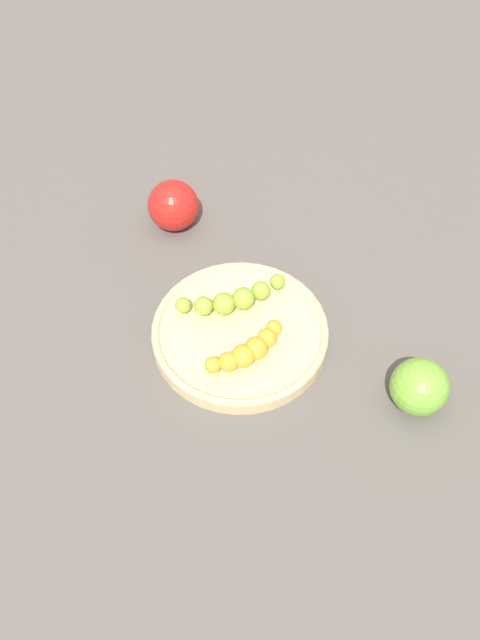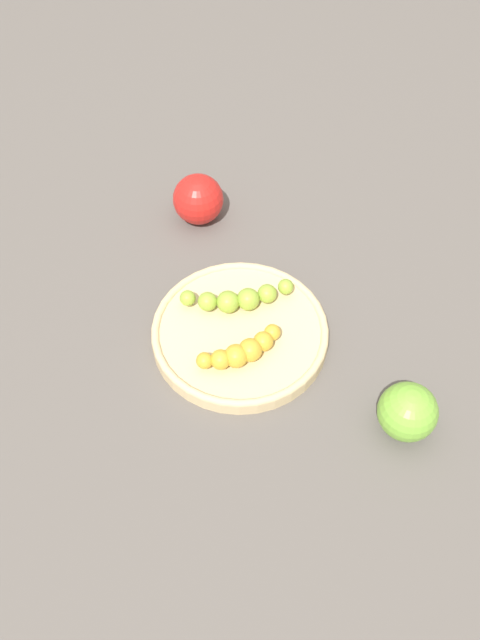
% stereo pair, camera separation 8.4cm
% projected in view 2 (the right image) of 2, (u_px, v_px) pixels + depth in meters
% --- Properties ---
extents(ground_plane, '(2.40, 2.40, 0.00)m').
position_uv_depth(ground_plane, '(240.00, 338.00, 0.87)').
color(ground_plane, '#56514C').
extents(fruit_bowl, '(0.22, 0.22, 0.02)m').
position_uv_depth(fruit_bowl, '(240.00, 332.00, 0.86)').
color(fruit_bowl, '#D1B784').
rests_on(fruit_bowl, ground_plane).
extents(banana_spotted, '(0.11, 0.05, 0.03)m').
position_uv_depth(banana_spotted, '(242.00, 351.00, 0.82)').
color(banana_spotted, gold).
rests_on(banana_spotted, fruit_bowl).
extents(banana_green, '(0.12, 0.09, 0.03)m').
position_uv_depth(banana_green, '(238.00, 298.00, 0.87)').
color(banana_green, '#8CAD38').
rests_on(banana_green, fruit_bowl).
extents(apple_green, '(0.07, 0.07, 0.07)m').
position_uv_depth(apple_green, '(408.00, 412.00, 0.77)').
color(apple_green, '#72B238').
rests_on(apple_green, ground_plane).
extents(apple_red, '(0.07, 0.07, 0.07)m').
position_uv_depth(apple_red, '(198.00, 199.00, 0.97)').
color(apple_red, red).
rests_on(apple_red, ground_plane).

